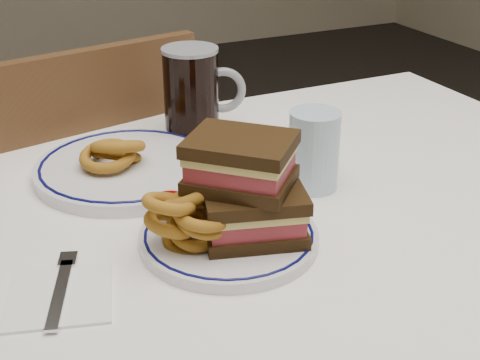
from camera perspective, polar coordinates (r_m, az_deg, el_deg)
name	(u,v)px	position (r m, az deg, el deg)	size (l,w,h in m)	color
dining_table	(255,257)	(1.08, 1.27, -6.60)	(1.27, 0.87, 0.75)	white
chair_far	(90,218)	(1.53, -12.69, -3.20)	(0.49, 0.49, 0.90)	#3F2414
main_plate	(229,236)	(0.91, -0.96, -4.84)	(0.24, 0.24, 0.02)	silver
reuben_sandwich	(247,188)	(0.87, 0.61, -0.65)	(0.17, 0.17, 0.14)	black
onion_rings_main	(189,217)	(0.86, -4.41, -3.21)	(0.12, 0.11, 0.11)	brown
ketchup_ramekin	(170,207)	(0.93, -6.02, -2.35)	(0.06, 0.06, 0.03)	white
beer_mug	(193,93)	(1.22, -4.02, 7.44)	(0.15, 0.10, 0.17)	black
water_glass	(314,150)	(1.04, 6.31, 2.53)	(0.08, 0.08, 0.13)	#A8C8D9
far_plate	(128,167)	(1.11, -9.58, 1.06)	(0.30, 0.30, 0.02)	silver
onion_rings_far	(114,152)	(1.10, -10.72, 2.32)	(0.11, 0.11, 0.09)	brown
napkin_fork	(60,294)	(0.84, -15.08, -9.40)	(0.15, 0.16, 0.01)	white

